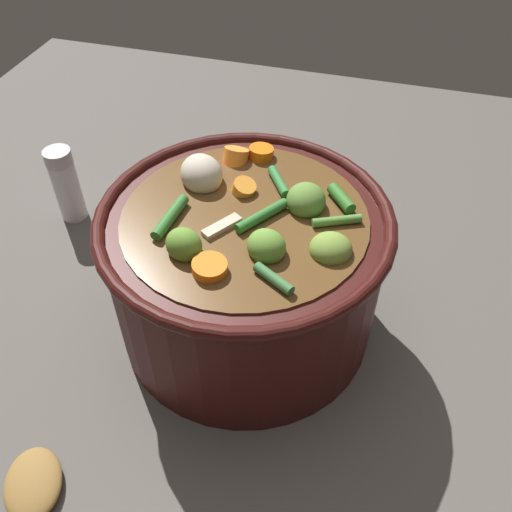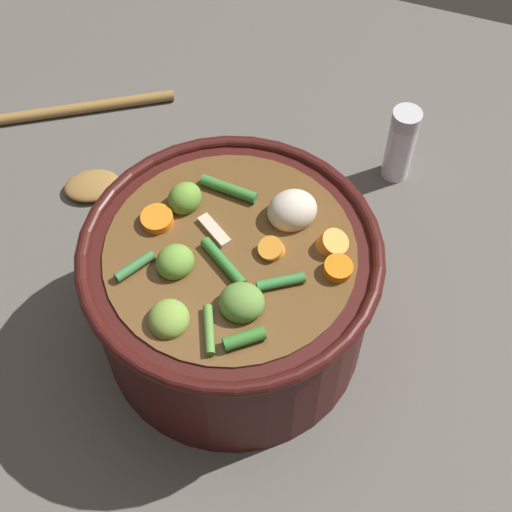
# 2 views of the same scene
# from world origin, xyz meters

# --- Properties ---
(ground_plane) EXTENTS (1.10, 1.10, 0.00)m
(ground_plane) POSITION_xyz_m (0.00, 0.00, 0.00)
(ground_plane) COLOR #514C47
(cooking_pot) EXTENTS (0.26, 0.26, 0.16)m
(cooking_pot) POSITION_xyz_m (-0.00, -0.00, 0.08)
(cooking_pot) COLOR #38110F
(cooking_pot) RESTS_ON ground_plane
(wooden_spoon) EXTENTS (0.20, 0.20, 0.01)m
(wooden_spoon) POSITION_xyz_m (0.16, 0.24, 0.01)
(wooden_spoon) COLOR olive
(wooden_spoon) RESTS_ON ground_plane
(salt_shaker) EXTENTS (0.03, 0.03, 0.09)m
(salt_shaker) POSITION_xyz_m (0.25, -0.10, 0.05)
(salt_shaker) COLOR silver
(salt_shaker) RESTS_ON ground_plane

